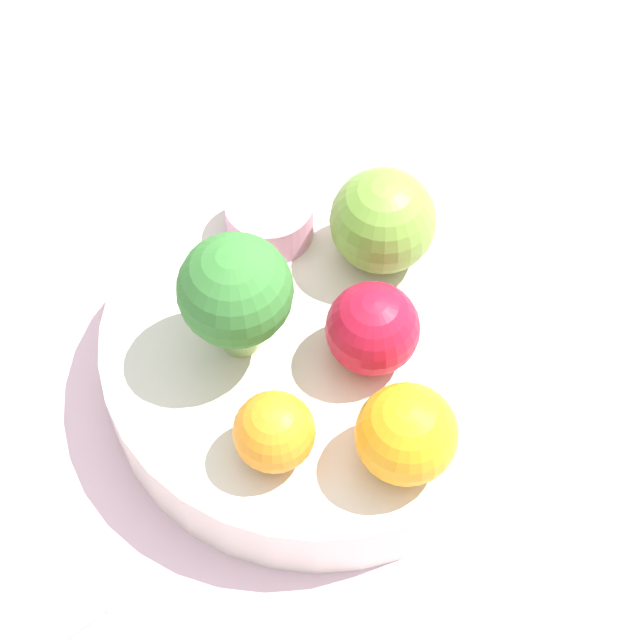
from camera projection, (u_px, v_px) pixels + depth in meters
name	position (u px, v px, depth m)	size (l,w,h in m)	color
ground_plane	(320.00, 391.00, 0.59)	(6.00, 6.00, 0.00)	gray
table_surface	(320.00, 382.00, 0.58)	(1.20, 1.20, 0.02)	silver
bowl	(320.00, 353.00, 0.55)	(0.22, 0.22, 0.04)	silver
broccoli	(235.00, 292.00, 0.49)	(0.05, 0.05, 0.07)	#8CB76B
apple_red	(373.00, 329.00, 0.51)	(0.05, 0.05, 0.05)	#B7142D
apple_green	(383.00, 221.00, 0.54)	(0.05, 0.05, 0.05)	olive
orange_front	(406.00, 434.00, 0.48)	(0.05, 0.05, 0.05)	orange
orange_back	(274.00, 432.00, 0.48)	(0.04, 0.04, 0.04)	orange
small_cup	(270.00, 217.00, 0.56)	(0.05, 0.05, 0.02)	#EA9EC6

